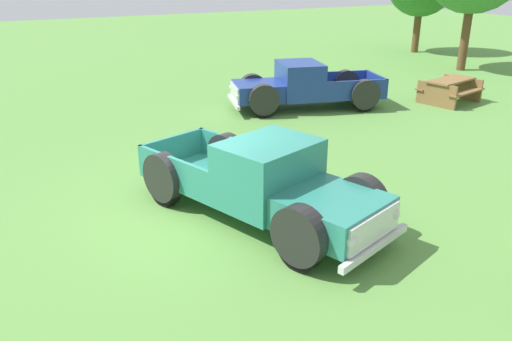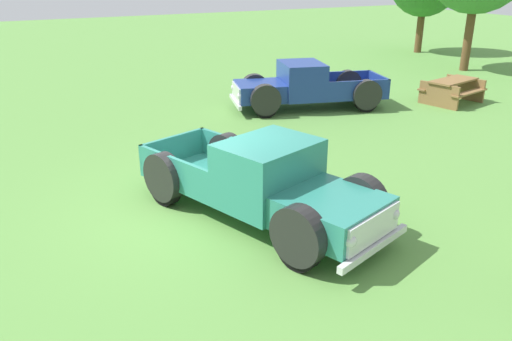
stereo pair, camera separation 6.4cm
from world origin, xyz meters
name	(u,v)px [view 2 (the right image)]	position (x,y,z in m)	size (l,w,h in m)	color
ground_plane	(199,207)	(0.00, 0.00, 0.00)	(80.00, 80.00, 0.00)	#5B9342
pickup_truck_foreground	(271,186)	(1.18, 0.90, 0.71)	(5.19, 3.24, 1.50)	#2D8475
pickup_truck_behind_left	(300,87)	(-5.31, 5.50, 0.70)	(2.94, 5.07, 1.46)	navy
picnic_table	(452,88)	(-3.64, 10.40, 0.49)	(1.84, 2.08, 0.78)	olive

